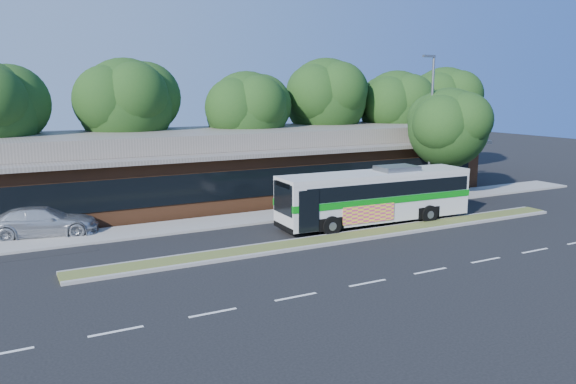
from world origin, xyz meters
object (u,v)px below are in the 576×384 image
Objects in this scene: sedan at (42,221)px; sidewalk_tree at (451,126)px; lamp_post at (431,124)px; transit_bus at (376,193)px.

sedan is 24.69m from sidewalk_tree.
sidewalk_tree is at bearing -82.03° from sedan.
transit_bus is at bearing -151.90° from lamp_post.
lamp_post is 1.77× the size of sedan.
lamp_post is 1.82m from sidewalk_tree.
sidewalk_tree is at bearing 25.40° from transit_bus.
transit_bus is 2.11× the size of sedan.
sidewalk_tree is (1.80, 0.08, -0.20)m from lamp_post.
lamp_post is at bearing -177.47° from sidewalk_tree.
lamp_post is at bearing -82.56° from sedan.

